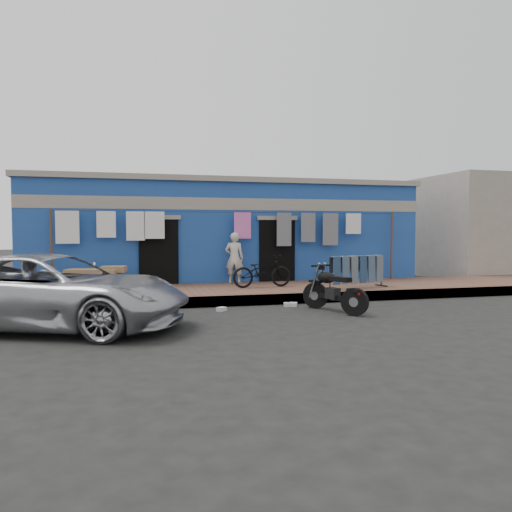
{
  "coord_description": "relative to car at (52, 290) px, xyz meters",
  "views": [
    {
      "loc": [
        -3.09,
        -9.85,
        1.79
      ],
      "look_at": [
        0.0,
        2.0,
        1.15
      ],
      "focal_mm": 35.0,
      "sensor_mm": 36.0,
      "label": 1
    }
  ],
  "objects": [
    {
      "name": "ground",
      "position": [
        4.39,
        0.27,
        -0.7
      ],
      "size": [
        80.0,
        80.0,
        0.0
      ],
      "primitive_type": "plane",
      "color": "black",
      "rests_on": "ground"
    },
    {
      "name": "sidewalk",
      "position": [
        4.39,
        3.27,
        -0.58
      ],
      "size": [
        28.0,
        3.0,
        0.25
      ],
      "primitive_type": "cube",
      "color": "brown",
      "rests_on": "ground"
    },
    {
      "name": "curb",
      "position": [
        4.39,
        1.82,
        -0.58
      ],
      "size": [
        28.0,
        0.1,
        0.25
      ],
      "primitive_type": "cube",
      "color": "gray",
      "rests_on": "ground"
    },
    {
      "name": "building",
      "position": [
        4.39,
        7.26,
        0.98
      ],
      "size": [
        12.2,
        5.2,
        3.36
      ],
      "color": "navy",
      "rests_on": "ground"
    },
    {
      "name": "neighbor_right",
      "position": [
        15.39,
        7.27,
        1.2
      ],
      "size": [
        6.0,
        5.0,
        3.8
      ],
      "primitive_type": "cube",
      "color": "#9E9384",
      "rests_on": "ground"
    },
    {
      "name": "clothesline",
      "position": [
        4.03,
        4.52,
        1.09
      ],
      "size": [
        10.06,
        0.06,
        2.1
      ],
      "color": "brown",
      "rests_on": "sidewalk"
    },
    {
      "name": "car",
      "position": [
        0.0,
        0.0,
        0.0
      ],
      "size": [
        5.48,
        3.96,
        1.41
      ],
      "primitive_type": "imported",
      "rotation": [
        0.0,
        0.0,
        1.19
      ],
      "color": "#B4B4B9",
      "rests_on": "ground"
    },
    {
      "name": "seated_person",
      "position": [
        4.32,
        4.47,
        0.28
      ],
      "size": [
        0.61,
        0.49,
        1.47
      ],
      "primitive_type": "imported",
      "rotation": [
        0.0,
        0.0,
        2.84
      ],
      "color": "beige",
      "rests_on": "sidewalk"
    },
    {
      "name": "bicycle",
      "position": [
        4.83,
        3.3,
        0.07
      ],
      "size": [
        1.67,
        0.71,
        1.05
      ],
      "primitive_type": "imported",
      "rotation": [
        0.0,
        0.0,
        1.66
      ],
      "color": "black",
      "rests_on": "sidewalk"
    },
    {
      "name": "motorcycle",
      "position": [
        5.68,
        0.46,
        -0.2
      ],
      "size": [
        1.54,
        1.91,
        1.01
      ],
      "primitive_type": null,
      "rotation": [
        0.0,
        0.0,
        0.34
      ],
      "color": "black",
      "rests_on": "ground"
    },
    {
      "name": "charpoy",
      "position": [
        0.62,
        4.03,
        -0.17
      ],
      "size": [
        2.1,
        1.67,
        0.57
      ],
      "primitive_type": null,
      "rotation": [
        0.0,
        0.0,
        -0.27
      ],
      "color": "brown",
      "rests_on": "sidewalk"
    },
    {
      "name": "jeans_rack",
      "position": [
        7.23,
        2.54,
        -0.01
      ],
      "size": [
        2.02,
        1.24,
        0.88
      ],
      "primitive_type": null,
      "rotation": [
        0.0,
        0.0,
        0.25
      ],
      "color": "black",
      "rests_on": "sidewalk"
    },
    {
      "name": "litter_a",
      "position": [
        3.32,
        1.19,
        -0.66
      ],
      "size": [
        0.24,
        0.23,
        0.09
      ],
      "primitive_type": "cube",
      "rotation": [
        0.0,
        0.0,
        0.62
      ],
      "color": "silver",
      "rests_on": "ground"
    },
    {
      "name": "litter_b",
      "position": [
        4.92,
        1.47,
        -0.66
      ],
      "size": [
        0.16,
        0.2,
        0.09
      ],
      "primitive_type": "cube",
      "rotation": [
        0.0,
        0.0,
        1.34
      ],
      "color": "silver",
      "rests_on": "ground"
    },
    {
      "name": "litter_c",
      "position": [
        5.08,
        1.45,
        -0.66
      ],
      "size": [
        0.24,
        0.27,
        0.09
      ],
      "primitive_type": "cube",
      "rotation": [
        0.0,
        0.0,
        1.18
      ],
      "color": "silver",
      "rests_on": "ground"
    }
  ]
}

